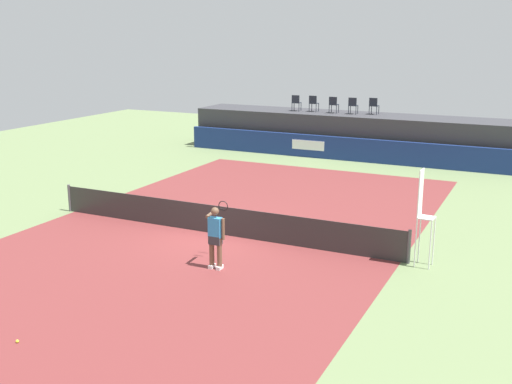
# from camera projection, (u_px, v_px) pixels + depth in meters

# --- Properties ---
(ground_plane) EXTENTS (48.00, 48.00, 0.00)m
(ground_plane) POSITION_uv_depth(u_px,v_px,m) (257.00, 211.00, 22.73)
(ground_plane) COLOR #6B7F51
(court_inner) EXTENTS (12.00, 22.00, 0.00)m
(court_inner) POSITION_uv_depth(u_px,v_px,m) (217.00, 234.00, 20.11)
(court_inner) COLOR maroon
(court_inner) RESTS_ON ground
(sponsor_wall) EXTENTS (18.00, 0.22, 1.20)m
(sponsor_wall) POSITION_uv_depth(u_px,v_px,m) (345.00, 149.00, 31.76)
(sponsor_wall) COLOR navy
(sponsor_wall) RESTS_ON ground
(spectator_platform) EXTENTS (18.00, 2.80, 2.20)m
(spectator_platform) POSITION_uv_depth(u_px,v_px,m) (355.00, 134.00, 33.20)
(spectator_platform) COLOR #38383D
(spectator_platform) RESTS_ON ground
(spectator_chair_far_left) EXTENTS (0.48, 0.48, 0.89)m
(spectator_chair_far_left) POSITION_uv_depth(u_px,v_px,m) (296.00, 102.00, 34.05)
(spectator_chair_far_left) COLOR #1E232D
(spectator_chair_far_left) RESTS_ON spectator_platform
(spectator_chair_left) EXTENTS (0.44, 0.44, 0.89)m
(spectator_chair_left) POSITION_uv_depth(u_px,v_px,m) (314.00, 103.00, 33.76)
(spectator_chair_left) COLOR #1E232D
(spectator_chair_left) RESTS_ON spectator_platform
(spectator_chair_center) EXTENTS (0.45, 0.45, 0.89)m
(spectator_chair_center) POSITION_uv_depth(u_px,v_px,m) (334.00, 104.00, 33.14)
(spectator_chair_center) COLOR #1E232D
(spectator_chair_center) RESTS_ON spectator_platform
(spectator_chair_right) EXTENTS (0.46, 0.46, 0.89)m
(spectator_chair_right) POSITION_uv_depth(u_px,v_px,m) (353.00, 105.00, 32.72)
(spectator_chair_right) COLOR #1E232D
(spectator_chair_right) RESTS_ON spectator_platform
(spectator_chair_far_right) EXTENTS (0.45, 0.45, 0.89)m
(spectator_chair_far_right) POSITION_uv_depth(u_px,v_px,m) (374.00, 105.00, 32.59)
(spectator_chair_far_right) COLOR #1E232D
(spectator_chair_far_right) RESTS_ON spectator_platform
(umpire_chair) EXTENTS (0.47, 0.47, 2.76)m
(umpire_chair) POSITION_uv_depth(u_px,v_px,m) (423.00, 211.00, 16.99)
(umpire_chair) COLOR white
(umpire_chair) RESTS_ON ground
(tennis_net) EXTENTS (12.40, 0.02, 0.95)m
(tennis_net) POSITION_uv_depth(u_px,v_px,m) (217.00, 220.00, 19.99)
(tennis_net) COLOR #2D2D2D
(tennis_net) RESTS_ON ground
(net_post_near) EXTENTS (0.10, 0.10, 1.00)m
(net_post_near) POSITION_uv_depth(u_px,v_px,m) (70.00, 198.00, 22.59)
(net_post_near) COLOR #4C4C51
(net_post_near) RESTS_ON ground
(net_post_far) EXTENTS (0.10, 0.10, 1.00)m
(net_post_far) POSITION_uv_depth(u_px,v_px,m) (409.00, 247.00, 17.39)
(net_post_far) COLOR #4C4C51
(net_post_far) RESTS_ON ground
(tennis_player) EXTENTS (0.71, 1.12, 1.77)m
(tennis_player) POSITION_uv_depth(u_px,v_px,m) (216.00, 235.00, 16.92)
(tennis_player) COLOR white
(tennis_player) RESTS_ON court_inner
(tennis_ball) EXTENTS (0.07, 0.07, 0.07)m
(tennis_ball) POSITION_uv_depth(u_px,v_px,m) (17.00, 341.00, 12.98)
(tennis_ball) COLOR #D8EA33
(tennis_ball) RESTS_ON court_inner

